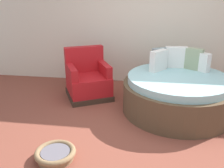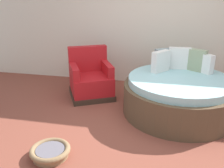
{
  "view_description": "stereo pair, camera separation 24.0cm",
  "coord_description": "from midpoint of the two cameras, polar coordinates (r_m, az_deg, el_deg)",
  "views": [
    {
      "loc": [
        0.09,
        -3.15,
        1.97
      ],
      "look_at": [
        -0.44,
        0.55,
        0.55
      ],
      "focal_mm": 39.59,
      "sensor_mm": 36.0,
      "label": 1
    },
    {
      "loc": [
        0.33,
        -3.1,
        1.97
      ],
      "look_at": [
        -0.44,
        0.55,
        0.55
      ],
      "focal_mm": 39.59,
      "sensor_mm": 36.0,
      "label": 2
    }
  ],
  "objects": [
    {
      "name": "ground_plane",
      "position": [
        3.71,
        3.74,
        -11.55
      ],
      "size": [
        8.0,
        8.0,
        0.02
      ],
      "primitive_type": "cube",
      "color": "brown"
    },
    {
      "name": "back_wall",
      "position": [
        5.44,
        6.17,
        15.7
      ],
      "size": [
        8.0,
        0.12,
        2.99
      ],
      "primitive_type": "cube",
      "color": "silver",
      "rests_on": "ground_plane"
    },
    {
      "name": "round_daybed",
      "position": [
        4.34,
        13.28,
        -2.01
      ],
      "size": [
        1.85,
        1.85,
        1.02
      ],
      "color": "brown",
      "rests_on": "ground_plane"
    },
    {
      "name": "red_armchair",
      "position": [
        4.86,
        -7.02,
        0.91
      ],
      "size": [
        1.07,
        1.07,
        0.94
      ],
      "color": "#38281E",
      "rests_on": "ground_plane"
    },
    {
      "name": "pet_basket",
      "position": [
        3.28,
        -15.07,
        -15.38
      ],
      "size": [
        0.51,
        0.51,
        0.13
      ],
      "color": "#8E704C",
      "rests_on": "ground_plane"
    }
  ]
}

